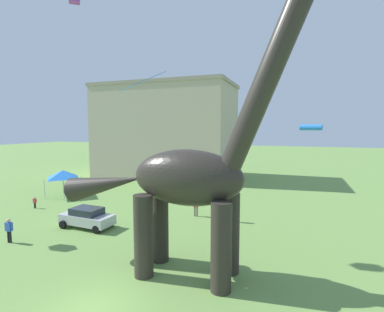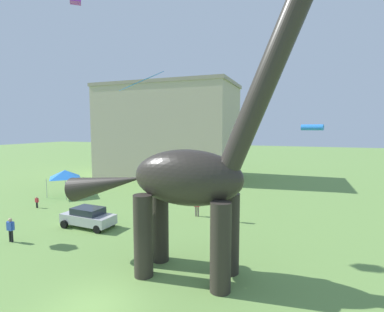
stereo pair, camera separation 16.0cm
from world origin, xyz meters
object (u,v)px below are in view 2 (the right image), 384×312
at_px(person_strolling_adult, 233,211).
at_px(festival_canopy_tent, 65,174).
at_px(person_photographer, 11,228).
at_px(kite_near_low, 185,157).
at_px(kite_mid_right, 140,82).
at_px(kite_drifting, 313,127).
at_px(dinosaur_sculpture, 186,177).
at_px(person_vendor_side, 197,204).
at_px(parked_sedan_left, 88,217).
at_px(person_near_flyer, 37,201).

bearing_deg(person_strolling_adult, festival_canopy_tent, -150.39).
xyz_separation_m(person_photographer, kite_near_low, (6.84, 14.54, 3.71)).
relative_size(person_photographer, festival_canopy_tent, 0.52).
bearing_deg(kite_mid_right, kite_drifting, 69.75).
xyz_separation_m(person_strolling_adult, person_photographer, (-13.18, -9.42, 0.04)).
height_order(dinosaur_sculpture, person_vendor_side, dinosaur_sculpture).
height_order(person_vendor_side, kite_near_low, kite_near_low).
xyz_separation_m(parked_sedan_left, person_photographer, (-2.86, -4.27, 0.19)).
bearing_deg(person_photographer, kite_drifting, 23.40).
distance_m(kite_near_low, kite_mid_right, 21.45).
height_order(person_near_flyer, person_photographer, person_photographer).
relative_size(person_near_flyer, person_strolling_adult, 0.70).
xyz_separation_m(dinosaur_sculpture, kite_mid_right, (0.70, -5.55, 3.98)).
height_order(person_near_flyer, kite_drifting, kite_drifting).
bearing_deg(parked_sedan_left, person_strolling_adult, 29.79).
height_order(parked_sedan_left, kite_drifting, kite_drifting).
bearing_deg(kite_mid_right, parked_sedan_left, 137.48).
bearing_deg(person_near_flyer, person_vendor_side, -24.03).
bearing_deg(dinosaur_sculpture, kite_near_low, 104.29).
relative_size(kite_near_low, kite_drifting, 0.68).
xyz_separation_m(person_strolling_adult, kite_mid_right, (0.22, -14.82, 8.19)).
distance_m(person_near_flyer, kite_near_low, 15.07).
distance_m(person_photographer, kite_drifting, 22.30).
bearing_deg(kite_mid_right, person_photographer, 158.06).
bearing_deg(person_near_flyer, dinosaur_sculpture, -55.17).
distance_m(kite_drifting, kite_mid_right, 16.08).
relative_size(dinosaur_sculpture, kite_drifting, 8.98).
bearing_deg(dinosaur_sculpture, kite_drifting, 48.77).
bearing_deg(person_vendor_side, dinosaur_sculpture, -86.19).
height_order(dinosaur_sculpture, person_near_flyer, dinosaur_sculpture).
xyz_separation_m(festival_canopy_tent, kite_near_low, (13.39, 2.86, 2.16)).
distance_m(person_strolling_adult, festival_canopy_tent, 19.91).
xyz_separation_m(person_vendor_side, festival_canopy_tent, (-16.39, 1.82, 1.47)).
bearing_deg(parked_sedan_left, person_near_flyer, 165.60).
relative_size(dinosaur_sculpture, person_near_flyer, 12.87).
bearing_deg(dinosaur_sculpture, person_strolling_adult, 79.18).
bearing_deg(festival_canopy_tent, person_near_flyer, -77.95).
xyz_separation_m(dinosaur_sculpture, kite_near_low, (-5.85, 14.38, -0.46)).
height_order(dinosaur_sculpture, festival_canopy_tent, dinosaur_sculpture).
xyz_separation_m(person_photographer, kite_mid_right, (13.40, -5.40, 8.15)).
height_order(parked_sedan_left, person_near_flyer, parked_sedan_left).
distance_m(dinosaur_sculpture, kite_mid_right, 6.87).
bearing_deg(person_vendor_side, kite_mid_right, -89.45).
bearing_deg(festival_canopy_tent, kite_near_low, 12.08).
relative_size(person_near_flyer, kite_near_low, 1.02).
distance_m(dinosaur_sculpture, person_vendor_side, 10.90).
xyz_separation_m(parked_sedan_left, person_strolling_adult, (10.32, 5.15, 0.15)).
relative_size(festival_canopy_tent, kite_drifting, 1.98).
xyz_separation_m(kite_near_low, kite_drifting, (12.10, -4.90, 3.03)).
height_order(person_photographer, person_vendor_side, person_vendor_side).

